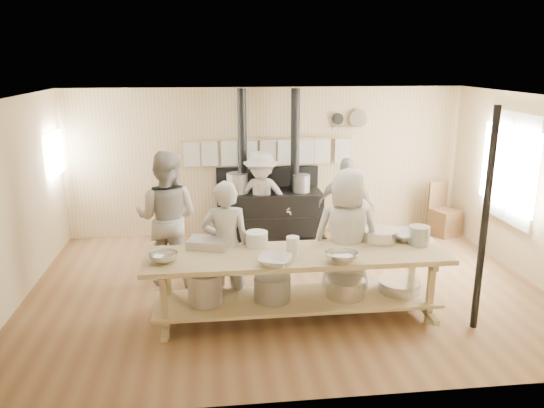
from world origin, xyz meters
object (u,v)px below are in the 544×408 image
Objects in this scene: stove at (269,210)px; cook_right at (346,206)px; cook_far_left at (226,246)px; cook_left at (167,218)px; chair at (444,220)px; cook_by_window at (261,198)px; cook_center at (347,238)px; roasting_pan at (209,243)px; prep_table at (296,279)px.

stove is 1.46m from cook_right.
cook_far_left is 1.22m from cook_left.
chair is at bearing -130.20° from cook_right.
cook_far_left is 1.04× the size of cook_by_window.
cook_center reaches higher than cook_right.
cook_far_left reaches higher than chair.
stove is at bearing 68.90° from roasting_pan.
roasting_pan is at bearing 133.66° from cook_left.
cook_center is 1.13× the size of cook_right.
cook_left is at bearing 119.90° from roasting_pan.
stove reaches higher than roasting_pan.
roasting_pan is at bearing 162.32° from prep_table.
stove reaches higher than chair.
cook_by_window reaches higher than chair.
cook_right reaches higher than prep_table.
cook_left reaches higher than cook_by_window.
cook_far_left is at bearing -171.76° from chair.
prep_table is at bearing 154.30° from cook_left.
prep_table is at bearing -17.68° from roasting_pan.
cook_right is at bearing -15.95° from cook_by_window.
cook_by_window is at bearing -120.89° from cook_left.
cook_right is at bearing -149.24° from cook_left.
prep_table is 7.42× the size of roasting_pan.
cook_by_window is 1.69× the size of chair.
cook_center reaches higher than roasting_pan.
prep_table is at bearing -90.04° from stove.
stove is at bearing 65.75° from cook_by_window.
cook_left is at bearing 174.38° from chair.
cook_center is (0.70, -2.65, 0.37)m from stove.
cook_left is at bearing -133.44° from stove.
cook_right is at bearing 39.93° from roasting_pan.
cook_left is at bearing -47.78° from cook_far_left.
cook_right is 2.17m from chair.
cook_right is 1.45m from cook_by_window.
cook_far_left reaches higher than cook_right.
cook_right is 3.24× the size of roasting_pan.
roasting_pan is at bearing -99.98° from cook_by_window.
roasting_pan is at bearing -111.10° from stove.
cook_left reaches higher than roasting_pan.
cook_left is 2.08m from cook_by_window.
stove is 2.37m from cook_left.
cook_left is 3.89× the size of roasting_pan.
stove reaches higher than cook_by_window.
prep_table is 0.97m from cook_far_left.
prep_table is 3.81× the size of chair.
prep_table is 4.27m from chair.
roasting_pan is (-1.04, 0.33, 0.38)m from prep_table.
cook_right is 1.66× the size of chair.
stove is 1.63× the size of cook_by_window.
prep_table is at bearing 156.59° from cook_far_left.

